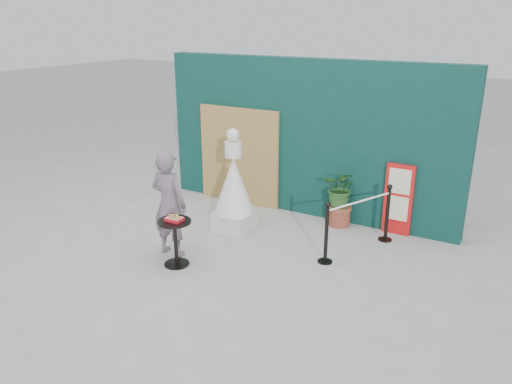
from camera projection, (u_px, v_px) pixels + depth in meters
name	position (u px, v px, depth m)	size (l,w,h in m)	color
ground	(217.00, 278.00, 7.50)	(60.00, 60.00, 0.00)	#ADAAA5
back_wall	(306.00, 138.00, 9.58)	(6.00, 0.30, 3.00)	#0B322E
bamboo_fence	(239.00, 156.00, 10.23)	(1.80, 0.08, 2.00)	tan
woman	(169.00, 204.00, 7.98)	(0.64, 0.42, 1.75)	slate
menu_board	(398.00, 200.00, 8.82)	(0.50, 0.07, 1.30)	red
statue	(234.00, 190.00, 8.97)	(0.74, 0.74, 1.89)	silver
cafe_table	(175.00, 236.00, 7.74)	(0.52, 0.52, 0.75)	black
food_basket	(174.00, 218.00, 7.64)	(0.26, 0.19, 0.11)	red
planter	(341.00, 193.00, 9.18)	(0.65, 0.56, 1.10)	brown
stanchion_barrier	(358.00, 223.00, 8.21)	(0.84, 1.54, 1.03)	black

